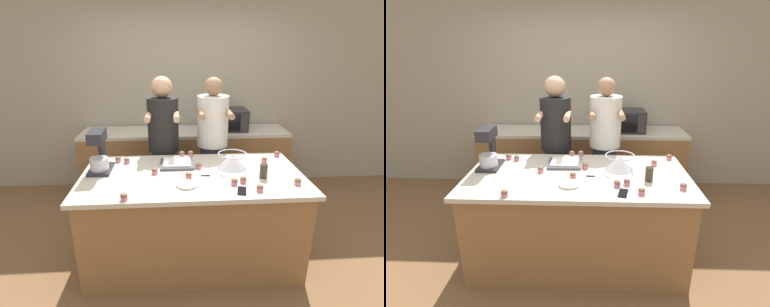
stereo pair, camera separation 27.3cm
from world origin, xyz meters
TOP-DOWN VIEW (x-y plane):
  - ground_plane at (0.00, 0.00)m, footprint 16.00×16.00m
  - back_wall at (0.00, 1.80)m, footprint 10.00×0.06m
  - island_counter at (0.00, 0.00)m, footprint 2.02×1.04m
  - back_counter at (0.00, 1.45)m, footprint 2.80×0.60m
  - person_left at (-0.28, 0.74)m, footprint 0.36×0.51m
  - person_right at (0.28, 0.74)m, footprint 0.36×0.52m
  - stand_mixer at (-0.85, 0.13)m, footprint 0.20×0.30m
  - mixing_bowl at (0.39, 0.11)m, footprint 0.28×0.28m
  - baking_tray at (-0.14, 0.22)m, footprint 0.32×0.30m
  - microwave_oven at (0.60, 1.45)m, footprint 0.48×0.37m
  - cell_phone at (0.38, -0.38)m, footprint 0.10×0.16m
  - drinking_glass at (0.62, -0.13)m, footprint 0.07×0.07m
  - small_plate at (-0.06, -0.24)m, footprint 0.18×0.18m
  - knife at (0.17, -0.06)m, footprint 0.22×0.03m
  - cupcake_0 at (-0.04, -0.10)m, footprint 0.06×0.06m
  - cupcake_1 at (0.34, -0.25)m, footprint 0.06×0.06m
  - cupcake_2 at (0.93, 0.40)m, footprint 0.06×0.06m
  - cupcake_3 at (-0.35, 0.02)m, footprint 0.06×0.06m
  - cupcake_4 at (0.74, 0.23)m, footprint 0.06×0.06m
  - cupcake_5 at (0.52, -0.39)m, footprint 0.06×0.06m
  - cupcake_6 at (-0.55, -0.46)m, footprint 0.06×0.06m
  - cupcake_7 at (0.01, 0.47)m, footprint 0.06×0.06m
  - cupcake_8 at (0.07, 0.12)m, footprint 0.06×0.06m
  - cupcake_9 at (0.87, -0.29)m, footprint 0.06×0.06m
  - cupcake_10 at (-0.73, 0.35)m, footprint 0.06×0.06m
  - cupcake_11 at (0.42, -0.22)m, footprint 0.06×0.06m
  - cupcake_12 at (-0.64, 0.31)m, footprint 0.06×0.06m
  - cupcake_13 at (-0.08, 0.47)m, footprint 0.06×0.06m

SIDE VIEW (x-z plane):
  - ground_plane at x=0.00m, z-range 0.00..0.00m
  - island_counter at x=0.00m, z-range 0.00..0.90m
  - back_counter at x=0.00m, z-range 0.00..0.92m
  - person_right at x=0.28m, z-range 0.04..1.74m
  - person_left at x=-0.28m, z-range 0.05..1.76m
  - knife at x=0.17m, z-range 0.90..0.91m
  - cell_phone at x=0.38m, z-range 0.90..0.91m
  - small_plate at x=-0.06m, z-range 0.90..0.92m
  - baking_tray at x=-0.14m, z-range 0.90..0.94m
  - cupcake_0 at x=-0.04m, z-range 0.90..0.96m
  - cupcake_1 at x=0.34m, z-range 0.90..0.96m
  - cupcake_2 at x=0.93m, z-range 0.90..0.96m
  - cupcake_3 at x=-0.35m, z-range 0.90..0.96m
  - cupcake_4 at x=0.74m, z-range 0.90..0.96m
  - cupcake_5 at x=0.52m, z-range 0.90..0.96m
  - cupcake_6 at x=-0.55m, z-range 0.90..0.96m
  - cupcake_7 at x=0.01m, z-range 0.90..0.96m
  - cupcake_8 at x=0.07m, z-range 0.90..0.96m
  - cupcake_9 at x=0.87m, z-range 0.90..0.96m
  - cupcake_10 at x=-0.73m, z-range 0.90..0.96m
  - cupcake_11 at x=0.42m, z-range 0.90..0.96m
  - cupcake_12 at x=-0.64m, z-range 0.90..0.96m
  - cupcake_13 at x=-0.08m, z-range 0.90..0.96m
  - drinking_glass at x=0.62m, z-range 0.90..1.03m
  - mixing_bowl at x=0.39m, z-range 0.91..1.06m
  - microwave_oven at x=0.60m, z-range 0.92..1.20m
  - stand_mixer at x=-0.85m, z-range 0.88..1.27m
  - back_wall at x=0.00m, z-range 0.00..2.70m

